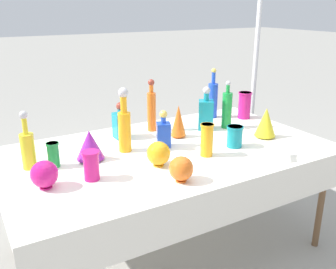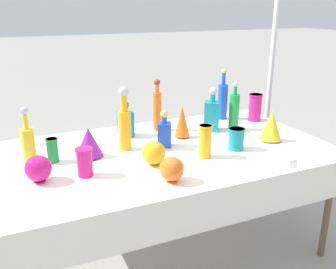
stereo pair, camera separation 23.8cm
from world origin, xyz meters
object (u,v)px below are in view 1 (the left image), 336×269
object	(u,v)px
fluted_vase_1	(178,121)
round_bowl_0	(44,174)
square_decanter_1	(164,132)
round_bowl_1	(159,153)
square_decanter_0	(121,123)
slender_vase_2	(235,136)
cardboard_box_behind_left	(97,167)
fluted_vase_0	(90,145)
tall_bottle_0	(28,148)
canopy_pole	(254,83)
cardboard_box_behind_right	(95,165)
tall_bottle_4	(213,99)
slender_vase_4	(245,105)
tall_bottle_2	(152,109)
tall_bottle_1	(227,109)
fluted_vase_2	(266,122)
slender_vase_1	(53,154)
slender_vase_3	(207,139)
square_decanter_2	(206,113)
slender_vase_0	(91,164)
round_bowl_2	(181,169)
tall_bottle_3	(124,125)

from	to	relation	value
fluted_vase_1	round_bowl_0	xyz separation A→B (m)	(-0.99, -0.33, -0.04)
square_decanter_1	round_bowl_1	size ratio (longest dim) A/B	1.68
square_decanter_0	slender_vase_2	xyz separation A→B (m)	(0.57, -0.53, -0.03)
fluted_vase_1	cardboard_box_behind_left	size ratio (longest dim) A/B	0.41
fluted_vase_0	round_bowl_1	size ratio (longest dim) A/B	1.27
tall_bottle_0	square_decanter_1	size ratio (longest dim) A/B	1.38
square_decanter_1	fluted_vase_0	xyz separation A→B (m)	(-0.49, 0.02, 0.00)
square_decanter_1	canopy_pole	size ratio (longest dim) A/B	0.10
round_bowl_0	cardboard_box_behind_right	xyz separation A→B (m)	(0.74, 1.47, -0.67)
tall_bottle_0	tall_bottle_4	bearing A→B (deg)	11.47
slender_vase_4	tall_bottle_2	bearing A→B (deg)	173.35
tall_bottle_1	slender_vase_4	distance (m)	0.31
fluted_vase_0	fluted_vase_1	xyz separation A→B (m)	(0.67, 0.09, 0.02)
fluted_vase_2	cardboard_box_behind_left	xyz separation A→B (m)	(-0.78, 1.36, -0.69)
canopy_pole	tall_bottle_2	bearing A→B (deg)	-167.69
tall_bottle_0	tall_bottle_2	bearing A→B (deg)	15.17
slender_vase_1	fluted_vase_0	world-z (taller)	fluted_vase_0
slender_vase_3	square_decanter_2	bearing A→B (deg)	55.30
square_decanter_1	slender_vase_0	size ratio (longest dim) A/B	1.53
tall_bottle_1	round_bowl_1	world-z (taller)	tall_bottle_1
slender_vase_3	cardboard_box_behind_left	distance (m)	1.61
tall_bottle_0	round_bowl_1	bearing A→B (deg)	-27.41
tall_bottle_4	slender_vase_0	world-z (taller)	tall_bottle_4
slender_vase_3	canopy_pole	size ratio (longest dim) A/B	0.08
tall_bottle_2	cardboard_box_behind_right	bearing A→B (deg)	99.33
slender_vase_4	canopy_pole	distance (m)	0.56
tall_bottle_0	round_bowl_2	bearing A→B (deg)	-41.26
square_decanter_2	slender_vase_0	xyz separation A→B (m)	(-1.02, -0.40, -0.04)
slender_vase_1	tall_bottle_1	bearing A→B (deg)	3.52
round_bowl_2	cardboard_box_behind_right	size ratio (longest dim) A/B	0.26
square_decanter_0	square_decanter_2	xyz separation A→B (m)	(0.62, -0.13, 0.02)
tall_bottle_3	square_decanter_1	distance (m)	0.27
slender_vase_4	fluted_vase_1	world-z (taller)	fluted_vase_1
slender_vase_1	round_bowl_2	size ratio (longest dim) A/B	1.05
canopy_pole	slender_vase_3	bearing A→B (deg)	-143.23
cardboard_box_behind_right	round_bowl_0	bearing A→B (deg)	-116.88
tall_bottle_4	fluted_vase_0	size ratio (longest dim) A/B	2.19
square_decanter_1	fluted_vase_1	size ratio (longest dim) A/B	1.07
slender_vase_4	cardboard_box_behind_left	xyz separation A→B (m)	(-0.96, 0.93, -0.70)
tall_bottle_1	tall_bottle_3	bearing A→B (deg)	-176.07
tall_bottle_2	slender_vase_0	distance (m)	0.87
square_decanter_1	round_bowl_0	distance (m)	0.84
square_decanter_1	slender_vase_2	xyz separation A→B (m)	(0.40, -0.24, -0.02)
tall_bottle_3	slender_vase_4	world-z (taller)	tall_bottle_3
slender_vase_0	fluted_vase_0	xyz separation A→B (m)	(0.08, 0.26, 0.01)
tall_bottle_4	fluted_vase_1	distance (m)	0.57
square_decanter_0	fluted_vase_2	xyz separation A→B (m)	(0.88, -0.49, 0.00)
slender_vase_2	cardboard_box_behind_left	distance (m)	1.62
tall_bottle_1	fluted_vase_1	size ratio (longest dim) A/B	1.56
tall_bottle_0	slender_vase_0	xyz separation A→B (m)	(0.26, -0.32, -0.04)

